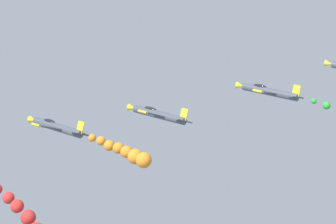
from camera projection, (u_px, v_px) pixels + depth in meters
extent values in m
sphere|color=red|center=(9.00, 198.00, 82.86)|extent=(1.48, 1.48, 1.48)
sphere|color=red|center=(17.00, 206.00, 81.15)|extent=(1.64, 1.64, 1.64)
sphere|color=red|center=(28.00, 217.00, 79.77)|extent=(1.83, 1.83, 1.83)
cylinder|color=#474C56|center=(58.00, 128.00, 96.14)|extent=(1.45, 9.00, 1.45)
cone|color=yellow|center=(33.00, 120.00, 99.05)|extent=(1.38, 1.20, 1.38)
cube|color=#474C56|center=(59.00, 129.00, 95.91)|extent=(8.50, 1.90, 3.85)
cylinder|color=yellow|center=(36.00, 125.00, 92.13)|extent=(0.47, 1.40, 0.47)
cylinder|color=yellow|center=(81.00, 133.00, 99.69)|extent=(0.47, 1.40, 0.47)
cube|color=#474C56|center=(78.00, 133.00, 93.86)|extent=(3.55, 1.20, 1.69)
cube|color=yellow|center=(80.00, 127.00, 93.80)|extent=(0.77, 1.10, 1.52)
ellipsoid|color=black|center=(49.00, 121.00, 97.16)|extent=(1.01, 2.20, 0.96)
sphere|color=orange|center=(92.00, 138.00, 92.32)|extent=(1.06, 1.06, 1.06)
sphere|color=orange|center=(101.00, 141.00, 91.35)|extent=(1.23, 1.23, 1.23)
sphere|color=orange|center=(109.00, 145.00, 90.30)|extent=(1.45, 1.45, 1.45)
sphere|color=orange|center=(118.00, 148.00, 89.31)|extent=(1.52, 1.52, 1.52)
sphere|color=orange|center=(127.00, 152.00, 88.15)|extent=(1.60, 1.60, 1.60)
sphere|color=orange|center=(135.00, 156.00, 87.09)|extent=(2.00, 2.00, 2.00)
sphere|color=orange|center=(144.00, 160.00, 85.89)|extent=(2.04, 2.04, 2.04)
cylinder|color=#474C56|center=(159.00, 115.00, 98.61)|extent=(1.45, 9.00, 1.45)
cone|color=yellow|center=(132.00, 108.00, 101.52)|extent=(1.38, 1.20, 1.38)
cube|color=#474C56|center=(161.00, 116.00, 98.39)|extent=(8.49, 1.90, 3.87)
cylinder|color=yellow|center=(143.00, 112.00, 94.61)|extent=(0.47, 1.40, 0.47)
cylinder|color=yellow|center=(179.00, 120.00, 102.17)|extent=(0.47, 1.40, 0.47)
cube|color=#474C56|center=(182.00, 120.00, 96.33)|extent=(3.55, 1.20, 1.70)
cube|color=yellow|center=(184.00, 114.00, 96.28)|extent=(0.77, 1.10, 1.52)
ellipsoid|color=black|center=(150.00, 109.00, 99.64)|extent=(1.01, 2.20, 0.96)
cylinder|color=#474C56|center=(270.00, 92.00, 101.08)|extent=(1.39, 9.00, 1.39)
cone|color=yellow|center=(240.00, 86.00, 103.99)|extent=(1.32, 1.20, 1.32)
cube|color=#474C56|center=(272.00, 93.00, 100.86)|extent=(8.81, 1.90, 3.01)
cylinder|color=yellow|center=(258.00, 91.00, 97.10)|extent=(0.45, 1.40, 0.45)
cylinder|color=yellow|center=(286.00, 95.00, 104.62)|extent=(0.45, 1.40, 0.45)
cube|color=#474C56|center=(295.00, 97.00, 98.80)|extent=(3.67, 1.20, 1.34)
cube|color=yellow|center=(296.00, 91.00, 98.66)|extent=(0.63, 1.10, 1.57)
ellipsoid|color=black|center=(260.00, 86.00, 102.07)|extent=(0.98, 2.20, 0.91)
sphere|color=green|center=(314.00, 101.00, 97.06)|extent=(0.81, 0.81, 0.81)
sphere|color=green|center=(327.00, 105.00, 95.78)|extent=(1.11, 1.11, 1.11)
cone|color=yellow|center=(329.00, 64.00, 107.56)|extent=(1.31, 1.20, 1.31)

